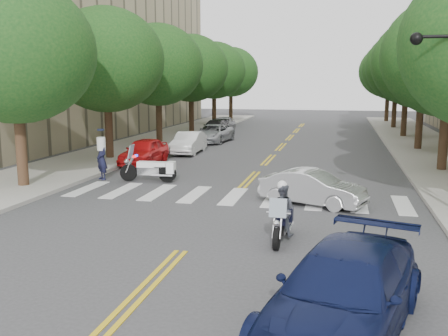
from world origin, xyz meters
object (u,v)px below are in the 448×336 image
(officer_standing, at_px, (102,159))
(sedan_blue, at_px, (344,293))
(motorcycle_police, at_px, (282,214))
(motorcycle_parked, at_px, (153,169))
(convertible, at_px, (312,188))

(officer_standing, bearing_deg, sedan_blue, -10.97)
(motorcycle_police, xyz_separation_m, sedan_blue, (1.65, -4.94, -0.01))
(sedan_blue, bearing_deg, officer_standing, 147.35)
(officer_standing, distance_m, sedan_blue, 15.96)
(motorcycle_police, relative_size, officer_standing, 1.14)
(motorcycle_police, xyz_separation_m, officer_standing, (-8.93, 7.00, 0.16))
(motorcycle_police, relative_size, motorcycle_parked, 0.83)
(motorcycle_police, height_order, sedan_blue, motorcycle_police)
(motorcycle_parked, distance_m, sedan_blue, 14.47)
(officer_standing, distance_m, convertible, 9.87)
(motorcycle_parked, relative_size, convertible, 0.67)
(motorcycle_police, distance_m, officer_standing, 11.35)
(sedan_blue, bearing_deg, convertible, 112.36)
(motorcycle_parked, height_order, officer_standing, officer_standing)
(motorcycle_police, bearing_deg, officer_standing, -35.87)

